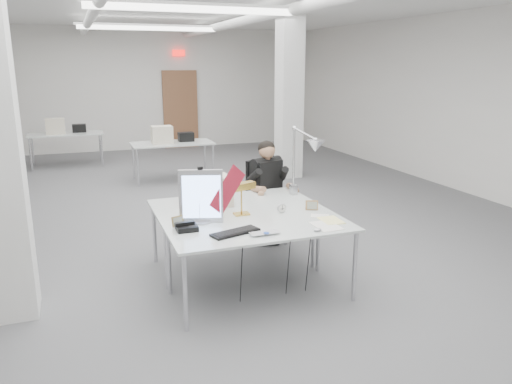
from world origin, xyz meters
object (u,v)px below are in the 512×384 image
at_px(office_chair, 265,198).
at_px(bankers_lamp, 241,200).
at_px(desk_main, 260,227).
at_px(monitor, 201,196).
at_px(seated_person, 267,175).
at_px(desk_phone, 187,228).
at_px(laptop, 266,235).
at_px(architect_lamp, 303,157).
at_px(beige_monitor, 214,191).

bearing_deg(office_chair, bankers_lamp, -140.95).
height_order(desk_main, monitor, monitor).
distance_m(seated_person, monitor, 1.66).
height_order(seated_person, desk_phone, seated_person).
bearing_deg(monitor, office_chair, 64.02).
bearing_deg(monitor, laptop, -35.33).
distance_m(monitor, architect_lamp, 1.40).
bearing_deg(architect_lamp, monitor, -173.73).
bearing_deg(office_chair, architect_lamp, -98.00).
height_order(office_chair, monitor, monitor).
bearing_deg(desk_main, bankers_lamp, 97.22).
xyz_separation_m(desk_main, bankers_lamp, (-0.05, 0.42, 0.17)).
bearing_deg(beige_monitor, office_chair, 35.33).
bearing_deg(beige_monitor, architect_lamp, -9.14).
height_order(monitor, bankers_lamp, monitor).
xyz_separation_m(office_chair, laptop, (-0.70, -1.83, 0.18)).
distance_m(desk_phone, beige_monitor, 0.91).
distance_m(desk_main, desk_phone, 0.71).
distance_m(desk_main, seated_person, 1.64).
xyz_separation_m(desk_main, beige_monitor, (-0.22, 0.88, 0.18)).
bearing_deg(office_chair, seated_person, -108.94).
height_order(desk_main, bankers_lamp, bankers_lamp).
bearing_deg(office_chair, desk_main, -131.75).
bearing_deg(desk_phone, architect_lamp, 23.76).
bearing_deg(laptop, seated_person, 68.36).
bearing_deg(seated_person, bankers_lamp, -142.13).
distance_m(beige_monitor, architect_lamp, 1.08).
bearing_deg(beige_monitor, seated_person, 33.19).
bearing_deg(desk_main, seated_person, 66.51).
xyz_separation_m(seated_person, laptop, (-0.70, -1.78, -0.13)).
xyz_separation_m(desk_main, office_chair, (0.65, 1.54, -0.16)).
xyz_separation_m(monitor, desk_phone, (-0.19, -0.19, -0.24)).
bearing_deg(desk_phone, desk_main, -8.94).
bearing_deg(beige_monitor, desk_main, -78.17).
relative_size(bankers_lamp, architect_lamp, 0.32).
height_order(desk_main, beige_monitor, beige_monitor).
xyz_separation_m(laptop, bankers_lamp, (-0.00, 0.70, 0.15)).
height_order(monitor, architect_lamp, architect_lamp).
xyz_separation_m(laptop, desk_phone, (-0.65, 0.41, 0.01)).
xyz_separation_m(laptop, architect_lamp, (0.85, 1.04, 0.48)).
relative_size(desk_main, desk_phone, 9.14).
xyz_separation_m(bankers_lamp, beige_monitor, (-0.17, 0.46, 0.01)).
xyz_separation_m(seated_person, desk_phone, (-1.35, -1.37, -0.12)).
distance_m(desk_main, beige_monitor, 0.92).
distance_m(desk_main, laptop, 0.29).
bearing_deg(laptop, monitor, 127.19).
distance_m(laptop, beige_monitor, 1.18).
distance_m(office_chair, seated_person, 0.32).
relative_size(seated_person, beige_monitor, 2.49).
bearing_deg(office_chair, desk_phone, -152.46).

